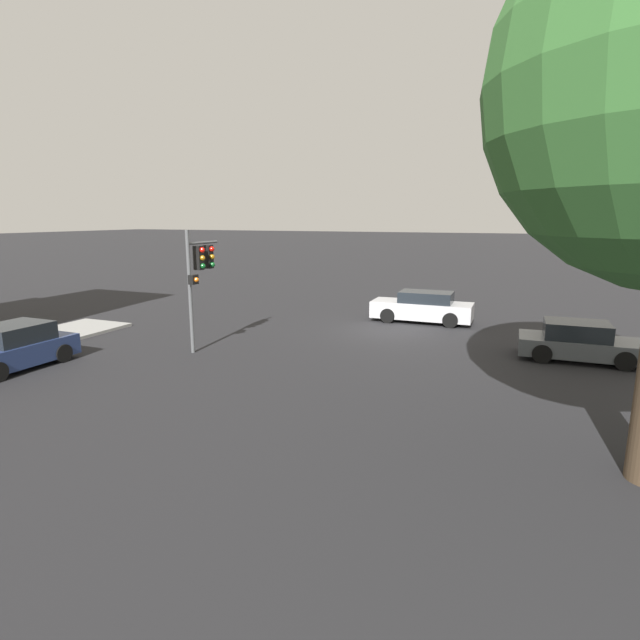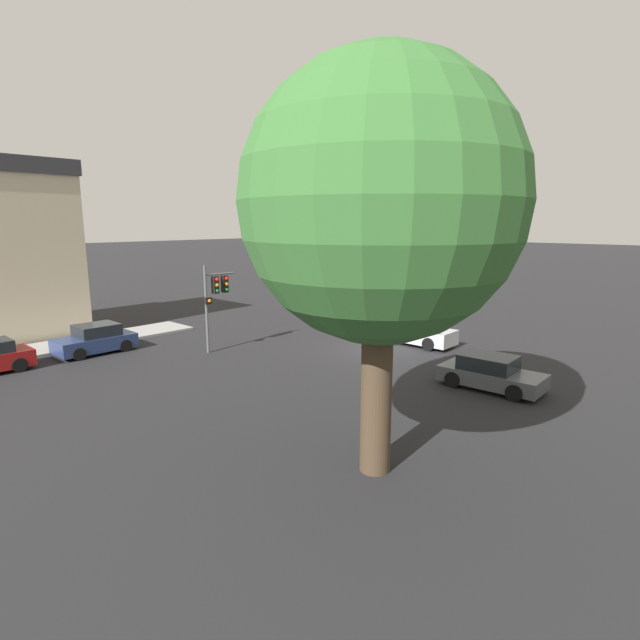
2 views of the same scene
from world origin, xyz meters
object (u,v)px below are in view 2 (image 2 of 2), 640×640
at_px(crossing_car_0, 413,331).
at_px(parked_car_0, 95,340).
at_px(crossing_car_1, 490,373).
at_px(street_tree, 381,203).
at_px(traffic_signal, 216,292).

bearing_deg(crossing_car_0, parked_car_0, 48.06).
distance_m(crossing_car_0, crossing_car_1, 7.87).
relative_size(crossing_car_0, parked_car_0, 1.24).
xyz_separation_m(street_tree, parked_car_0, (18.37, -0.39, -6.53)).
height_order(traffic_signal, parked_car_0, traffic_signal).
bearing_deg(traffic_signal, crossing_car_1, 17.51).
xyz_separation_m(crossing_car_1, parked_car_0, (17.80, 8.43, 0.05)).
height_order(crossing_car_0, crossing_car_1, crossing_car_0).
relative_size(street_tree, crossing_car_0, 2.26).
xyz_separation_m(traffic_signal, crossing_car_1, (-13.34, -3.88, -2.52)).
distance_m(crossing_car_1, parked_car_0, 19.69).
bearing_deg(crossing_car_1, crossing_car_0, 143.95).
relative_size(traffic_signal, crossing_car_1, 1.10).
height_order(street_tree, crossing_car_0, street_tree).
bearing_deg(street_tree, traffic_signal, -19.52).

